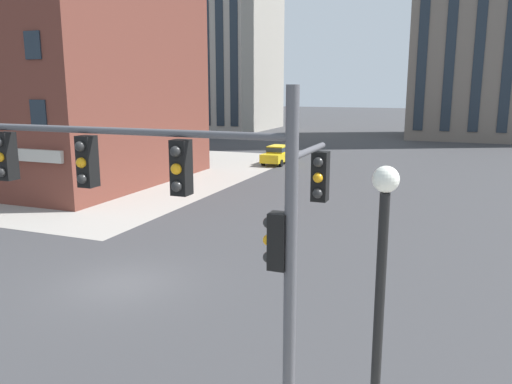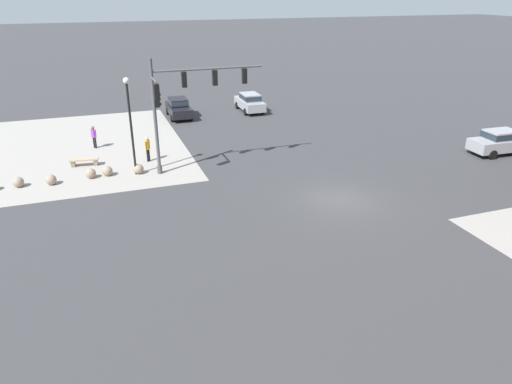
{
  "view_description": "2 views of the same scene",
  "coord_description": "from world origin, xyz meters",
  "px_view_note": "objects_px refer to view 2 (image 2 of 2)",
  "views": [
    {
      "loc": [
        10.86,
        -14.4,
        6.96
      ],
      "look_at": [
        2.49,
        6.71,
        2.28
      ],
      "focal_mm": 36.08,
      "sensor_mm": 36.0,
      "label": 1
    },
    {
      "loc": [
        12.02,
        20.45,
        10.58
      ],
      "look_at": [
        5.28,
        1.42,
        1.79
      ],
      "focal_mm": 32.82,
      "sensor_mm": 36.0,
      "label": 2
    }
  ],
  "objects_px": {
    "car_main_southbound_far": "(501,141)",
    "bollard_sphere_curb_a": "(139,169)",
    "car_main_southbound_near": "(179,107)",
    "traffic_signal_main": "(180,99)",
    "car_main_northbound_near": "(250,102)",
    "bollard_sphere_curb_e": "(18,182)",
    "bench_near_signal": "(84,161)",
    "pedestrian_at_curb": "(94,136)",
    "bollard_sphere_curb_b": "(107,171)",
    "bollard_sphere_curb_c": "(91,173)",
    "street_lamp_corner_near": "(130,116)",
    "bollard_sphere_curb_d": "(51,180)",
    "pedestrian_walking_east": "(147,147)"
  },
  "relations": [
    {
      "from": "pedestrian_walking_east",
      "to": "bollard_sphere_curb_d",
      "type": "bearing_deg",
      "value": 20.64
    },
    {
      "from": "traffic_signal_main",
      "to": "car_main_southbound_near",
      "type": "distance_m",
      "value": 14.29
    },
    {
      "from": "pedestrian_walking_east",
      "to": "bollard_sphere_curb_e",
      "type": "bearing_deg",
      "value": 14.48
    },
    {
      "from": "bollard_sphere_curb_d",
      "to": "bollard_sphere_curb_b",
      "type": "bearing_deg",
      "value": -173.04
    },
    {
      "from": "bollard_sphere_curb_d",
      "to": "car_main_southbound_near",
      "type": "relative_size",
      "value": 0.14
    },
    {
      "from": "pedestrian_at_curb",
      "to": "car_main_southbound_far",
      "type": "xyz_separation_m",
      "value": [
        -26.53,
        10.73,
        -0.0
      ]
    },
    {
      "from": "car_main_southbound_far",
      "to": "bollard_sphere_curb_e",
      "type": "bearing_deg",
      "value": -8.44
    },
    {
      "from": "street_lamp_corner_near",
      "to": "car_main_southbound_far",
      "type": "xyz_separation_m",
      "value": [
        -24.33,
        4.42,
        -2.76
      ]
    },
    {
      "from": "car_main_southbound_far",
      "to": "bollard_sphere_curb_b",
      "type": "bearing_deg",
      "value": -10.33
    },
    {
      "from": "bollard_sphere_curb_a",
      "to": "bollard_sphere_curb_c",
      "type": "xyz_separation_m",
      "value": [
        2.83,
        -0.2,
        0.0
      ]
    },
    {
      "from": "bench_near_signal",
      "to": "car_main_northbound_near",
      "type": "relative_size",
      "value": 0.42
    },
    {
      "from": "car_main_southbound_near",
      "to": "traffic_signal_main",
      "type": "bearing_deg",
      "value": 80.41
    },
    {
      "from": "bench_near_signal",
      "to": "pedestrian_at_curb",
      "type": "relative_size",
      "value": 1.14
    },
    {
      "from": "bench_near_signal",
      "to": "car_main_southbound_near",
      "type": "relative_size",
      "value": 0.42
    },
    {
      "from": "bollard_sphere_curb_d",
      "to": "car_main_southbound_far",
      "type": "relative_size",
      "value": 0.14
    },
    {
      "from": "bollard_sphere_curb_d",
      "to": "car_main_southbound_near",
      "type": "bearing_deg",
      "value": -127.49
    },
    {
      "from": "bollard_sphere_curb_a",
      "to": "car_main_northbound_near",
      "type": "relative_size",
      "value": 0.14
    },
    {
      "from": "bench_near_signal",
      "to": "pedestrian_walking_east",
      "type": "xyz_separation_m",
      "value": [
        -4.05,
        0.48,
        0.64
      ]
    },
    {
      "from": "traffic_signal_main",
      "to": "pedestrian_walking_east",
      "type": "relative_size",
      "value": 4.15
    },
    {
      "from": "traffic_signal_main",
      "to": "bollard_sphere_curb_e",
      "type": "relative_size",
      "value": 11.25
    },
    {
      "from": "pedestrian_at_curb",
      "to": "bollard_sphere_curb_c",
      "type": "bearing_deg",
      "value": 85.69
    },
    {
      "from": "bollard_sphere_curb_d",
      "to": "street_lamp_corner_near",
      "type": "height_order",
      "value": "street_lamp_corner_near"
    },
    {
      "from": "pedestrian_at_curb",
      "to": "bench_near_signal",
      "type": "bearing_deg",
      "value": 77.78
    },
    {
      "from": "pedestrian_at_curb",
      "to": "pedestrian_walking_east",
      "type": "distance_m",
      "value": 5.27
    },
    {
      "from": "pedestrian_walking_east",
      "to": "street_lamp_corner_near",
      "type": "distance_m",
      "value": 3.63
    },
    {
      "from": "bollard_sphere_curb_b",
      "to": "bollard_sphere_curb_c",
      "type": "relative_size",
      "value": 1.0
    },
    {
      "from": "bollard_sphere_curb_d",
      "to": "pedestrian_at_curb",
      "type": "relative_size",
      "value": 0.38
    },
    {
      "from": "bollard_sphere_curb_e",
      "to": "pedestrian_walking_east",
      "type": "distance_m",
      "value": 7.98
    },
    {
      "from": "bollard_sphere_curb_e",
      "to": "car_main_southbound_far",
      "type": "xyz_separation_m",
      "value": [
        -30.98,
        4.6,
        0.61
      ]
    },
    {
      "from": "car_main_northbound_near",
      "to": "car_main_southbound_near",
      "type": "bearing_deg",
      "value": -0.43
    },
    {
      "from": "bollard_sphere_curb_d",
      "to": "car_main_southbound_near",
      "type": "distance_m",
      "value": 16.6
    },
    {
      "from": "bollard_sphere_curb_a",
      "to": "bollard_sphere_curb_e",
      "type": "relative_size",
      "value": 1.0
    },
    {
      "from": "bollard_sphere_curb_d",
      "to": "pedestrian_walking_east",
      "type": "relative_size",
      "value": 0.37
    },
    {
      "from": "car_main_southbound_near",
      "to": "bollard_sphere_curb_d",
      "type": "bearing_deg",
      "value": 52.51
    },
    {
      "from": "bollard_sphere_curb_b",
      "to": "traffic_signal_main",
      "type": "bearing_deg",
      "value": 169.53
    },
    {
      "from": "traffic_signal_main",
      "to": "street_lamp_corner_near",
      "type": "relative_size",
      "value": 1.18
    },
    {
      "from": "traffic_signal_main",
      "to": "bollard_sphere_curb_a",
      "type": "distance_m",
      "value": 5.13
    },
    {
      "from": "traffic_signal_main",
      "to": "bench_near_signal",
      "type": "bearing_deg",
      "value": -28.24
    },
    {
      "from": "bollard_sphere_curb_b",
      "to": "bollard_sphere_curb_e",
      "type": "xyz_separation_m",
      "value": [
        4.97,
        0.15,
        0.0
      ]
    },
    {
      "from": "bollard_sphere_curb_c",
      "to": "street_lamp_corner_near",
      "type": "xyz_separation_m",
      "value": [
        -2.66,
        0.24,
        3.37
      ]
    },
    {
      "from": "traffic_signal_main",
      "to": "car_main_northbound_near",
      "type": "height_order",
      "value": "traffic_signal_main"
    },
    {
      "from": "bollard_sphere_curb_c",
      "to": "bollard_sphere_curb_e",
      "type": "height_order",
      "value": "same"
    },
    {
      "from": "car_main_northbound_near",
      "to": "bollard_sphere_curb_d",
      "type": "bearing_deg",
      "value": 37.98
    },
    {
      "from": "traffic_signal_main",
      "to": "car_main_northbound_near",
      "type": "relative_size",
      "value": 1.58
    },
    {
      "from": "bollard_sphere_curb_b",
      "to": "pedestrian_at_curb",
      "type": "relative_size",
      "value": 0.38
    },
    {
      "from": "pedestrian_walking_east",
      "to": "car_main_northbound_near",
      "type": "relative_size",
      "value": 0.38
    },
    {
      "from": "bollard_sphere_curb_a",
      "to": "car_main_southbound_near",
      "type": "distance_m",
      "value": 14.01
    },
    {
      "from": "bollard_sphere_curb_c",
      "to": "pedestrian_at_curb",
      "type": "bearing_deg",
      "value": -94.31
    },
    {
      "from": "traffic_signal_main",
      "to": "street_lamp_corner_near",
      "type": "height_order",
      "value": "traffic_signal_main"
    },
    {
      "from": "car_main_southbound_far",
      "to": "bollard_sphere_curb_a",
      "type": "bearing_deg",
      "value": -10.46
    }
  ]
}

